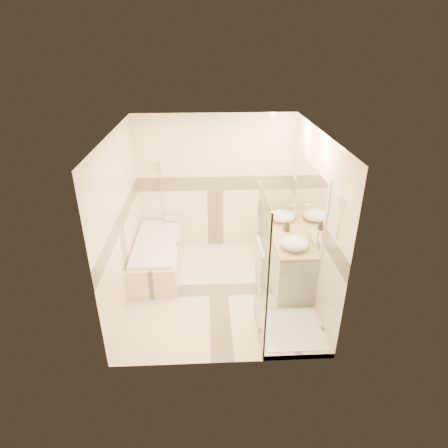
{
  "coord_description": "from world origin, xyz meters",
  "views": [
    {
      "loc": [
        -0.15,
        -4.89,
        3.6
      ],
      "look_at": [
        0.1,
        0.25,
        1.05
      ],
      "focal_mm": 30.0,
      "sensor_mm": 36.0,
      "label": 1
    }
  ],
  "objects_px": {
    "amenity_bottle_a": "(287,227)",
    "shower_enclosure": "(284,301)",
    "vessel_sink_far": "(294,243)",
    "vanity": "(286,255)",
    "vessel_sink_near": "(282,216)",
    "amenity_bottle_b": "(286,226)",
    "bathtub": "(157,254)"
  },
  "relations": [
    {
      "from": "amenity_bottle_a",
      "to": "shower_enclosure",
      "type": "bearing_deg",
      "value": -101.7
    },
    {
      "from": "vanity",
      "to": "shower_enclosure",
      "type": "relative_size",
      "value": 0.79
    },
    {
      "from": "bathtub",
      "to": "vanity",
      "type": "height_order",
      "value": "vanity"
    },
    {
      "from": "bathtub",
      "to": "vessel_sink_near",
      "type": "bearing_deg",
      "value": 2.4
    },
    {
      "from": "bathtub",
      "to": "amenity_bottle_b",
      "type": "bearing_deg",
      "value": -7.02
    },
    {
      "from": "bathtub",
      "to": "vessel_sink_far",
      "type": "height_order",
      "value": "vessel_sink_far"
    },
    {
      "from": "vanity",
      "to": "shower_enclosure",
      "type": "bearing_deg",
      "value": -102.97
    },
    {
      "from": "vessel_sink_near",
      "to": "amenity_bottle_b",
      "type": "xyz_separation_m",
      "value": [
        0.0,
        -0.35,
        -0.02
      ]
    },
    {
      "from": "amenity_bottle_b",
      "to": "vessel_sink_near",
      "type": "bearing_deg",
      "value": 90.0
    },
    {
      "from": "shower_enclosure",
      "to": "vanity",
      "type": "bearing_deg",
      "value": 77.03
    },
    {
      "from": "bathtub",
      "to": "shower_enclosure",
      "type": "xyz_separation_m",
      "value": [
        1.86,
        -1.62,
        0.2
      ]
    },
    {
      "from": "shower_enclosure",
      "to": "amenity_bottle_a",
      "type": "height_order",
      "value": "shower_enclosure"
    },
    {
      "from": "vanity",
      "to": "amenity_bottle_b",
      "type": "xyz_separation_m",
      "value": [
        -0.02,
        0.09,
        0.49
      ]
    },
    {
      "from": "bathtub",
      "to": "amenity_bottle_a",
      "type": "distance_m",
      "value": 2.24
    },
    {
      "from": "vanity",
      "to": "amenity_bottle_a",
      "type": "relative_size",
      "value": 9.79
    },
    {
      "from": "shower_enclosure",
      "to": "vessel_sink_far",
      "type": "distance_m",
      "value": 0.93
    },
    {
      "from": "bathtub",
      "to": "vessel_sink_far",
      "type": "bearing_deg",
      "value": -21.62
    },
    {
      "from": "vanity",
      "to": "amenity_bottle_a",
      "type": "bearing_deg",
      "value": 113.18
    },
    {
      "from": "bathtub",
      "to": "vanity",
      "type": "bearing_deg",
      "value": -9.25
    },
    {
      "from": "shower_enclosure",
      "to": "vessel_sink_far",
      "type": "height_order",
      "value": "shower_enclosure"
    },
    {
      "from": "vessel_sink_near",
      "to": "shower_enclosure",
      "type": "bearing_deg",
      "value": -99.06
    },
    {
      "from": "vanity",
      "to": "vessel_sink_near",
      "type": "bearing_deg",
      "value": 92.6
    },
    {
      "from": "shower_enclosure",
      "to": "vessel_sink_near",
      "type": "relative_size",
      "value": 4.76
    },
    {
      "from": "vessel_sink_near",
      "to": "vessel_sink_far",
      "type": "bearing_deg",
      "value": -90.0
    },
    {
      "from": "shower_enclosure",
      "to": "vessel_sink_near",
      "type": "distance_m",
      "value": 1.78
    },
    {
      "from": "bathtub",
      "to": "amenity_bottle_a",
      "type": "height_order",
      "value": "amenity_bottle_a"
    },
    {
      "from": "bathtub",
      "to": "vanity",
      "type": "xyz_separation_m",
      "value": [
        2.15,
        -0.35,
        0.12
      ]
    },
    {
      "from": "amenity_bottle_a",
      "to": "amenity_bottle_b",
      "type": "xyz_separation_m",
      "value": [
        0.0,
        0.04,
        -0.02
      ]
    },
    {
      "from": "shower_enclosure",
      "to": "vessel_sink_near",
      "type": "bearing_deg",
      "value": 80.94
    },
    {
      "from": "vessel_sink_near",
      "to": "amenity_bottle_a",
      "type": "distance_m",
      "value": 0.39
    },
    {
      "from": "vessel_sink_near",
      "to": "bathtub",
      "type": "bearing_deg",
      "value": -177.6
    },
    {
      "from": "vessel_sink_far",
      "to": "amenity_bottle_a",
      "type": "relative_size",
      "value": 2.57
    }
  ]
}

